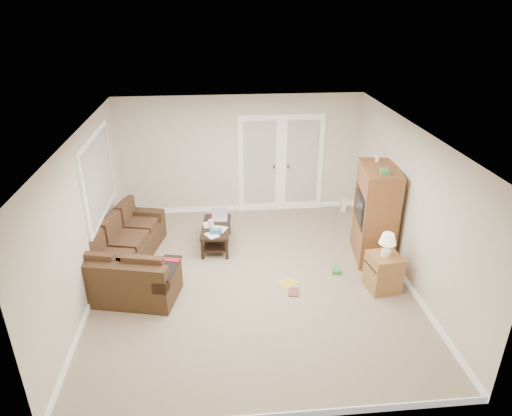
{
  "coord_description": "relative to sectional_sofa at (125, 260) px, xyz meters",
  "views": [
    {
      "loc": [
        -0.53,
        -6.28,
        4.27
      ],
      "look_at": [
        0.11,
        0.46,
        1.1
      ],
      "focal_mm": 32.0,
      "sensor_mm": 36.0,
      "label": 1
    }
  ],
  "objects": [
    {
      "name": "wall_back",
      "position": [
        2.08,
        2.4,
        0.96
      ],
      "size": [
        5.0,
        0.02,
        2.5
      ],
      "primitive_type": "cube",
      "color": "beige",
      "rests_on": "floor"
    },
    {
      "name": "floor_magazine",
      "position": [
        2.66,
        -0.48,
        -0.29
      ],
      "size": [
        0.38,
        0.35,
        0.01
      ],
      "primitive_type": "cube",
      "rotation": [
        0.0,
        0.0,
        0.55
      ],
      "color": "gold",
      "rests_on": "floor"
    },
    {
      "name": "baseboards",
      "position": [
        2.08,
        -0.35,
        -0.24
      ],
      "size": [
        5.0,
        5.5,
        0.1
      ],
      "primitive_type": null,
      "color": "white",
      "rests_on": "floor"
    },
    {
      "name": "coffee_table",
      "position": [
        1.53,
        0.87,
        -0.07
      ],
      "size": [
        0.59,
        1.06,
        0.69
      ],
      "rotation": [
        0.0,
        0.0,
        -0.09
      ],
      "color": "black",
      "rests_on": "floor"
    },
    {
      "name": "tv_armoire",
      "position": [
        4.28,
        0.24,
        0.56
      ],
      "size": [
        0.72,
        1.12,
        1.81
      ],
      "rotation": [
        0.0,
        0.0,
        -0.14
      ],
      "color": "brown",
      "rests_on": "floor"
    },
    {
      "name": "window_left",
      "position": [
        -0.38,
        0.65,
        1.26
      ],
      "size": [
        0.05,
        1.92,
        1.42
      ],
      "color": "white",
      "rests_on": "wall_left"
    },
    {
      "name": "floor",
      "position": [
        2.08,
        -0.35,
        -0.29
      ],
      "size": [
        5.5,
        5.5,
        0.0
      ],
      "primitive_type": "plane",
      "color": "tan",
      "rests_on": "ground"
    },
    {
      "name": "sectional_sofa",
      "position": [
        0.0,
        0.0,
        0.0
      ],
      "size": [
        1.75,
        2.72,
        0.75
      ],
      "rotation": [
        0.0,
        0.0,
        -0.23
      ],
      "color": "#432E1A",
      "rests_on": "floor"
    },
    {
      "name": "space_heater",
      "position": [
        4.28,
        2.1,
        -0.14
      ],
      "size": [
        0.14,
        0.13,
        0.3
      ],
      "primitive_type": "cube",
      "rotation": [
        0.0,
        0.0,
        -0.24
      ],
      "color": "white",
      "rests_on": "floor"
    },
    {
      "name": "floor_greenbox",
      "position": [
        3.52,
        -0.25,
        -0.26
      ],
      "size": [
        0.17,
        0.2,
        0.07
      ],
      "primitive_type": "cube",
      "rotation": [
        0.0,
        0.0,
        -0.18
      ],
      "color": "#419043",
      "rests_on": "floor"
    },
    {
      "name": "side_cabinet",
      "position": [
        4.13,
        -0.77,
        0.06
      ],
      "size": [
        0.53,
        0.53,
        0.99
      ],
      "rotation": [
        0.0,
        0.0,
        0.14
      ],
      "color": "#A06E3A",
      "rests_on": "floor"
    },
    {
      "name": "wall_right",
      "position": [
        4.58,
        -0.35,
        0.96
      ],
      "size": [
        0.02,
        5.5,
        2.5
      ],
      "primitive_type": "cube",
      "color": "beige",
      "rests_on": "floor"
    },
    {
      "name": "floor_book",
      "position": [
        2.63,
        -0.75,
        -0.29
      ],
      "size": [
        0.2,
        0.25,
        0.02
      ],
      "primitive_type": "imported",
      "rotation": [
        0.0,
        0.0,
        -0.18
      ],
      "color": "brown",
      "rests_on": "floor"
    },
    {
      "name": "french_doors",
      "position": [
        2.93,
        2.36,
        0.74
      ],
      "size": [
        1.8,
        0.05,
        2.13
      ],
      "color": "white",
      "rests_on": "floor"
    },
    {
      "name": "wall_front",
      "position": [
        2.08,
        -3.1,
        0.96
      ],
      "size": [
        5.0,
        0.02,
        2.5
      ],
      "primitive_type": "cube",
      "color": "beige",
      "rests_on": "floor"
    },
    {
      "name": "ceiling",
      "position": [
        2.08,
        -0.35,
        2.21
      ],
      "size": [
        5.0,
        5.5,
        0.02
      ],
      "primitive_type": "cube",
      "color": "silver",
      "rests_on": "wall_back"
    },
    {
      "name": "wall_left",
      "position": [
        -0.42,
        -0.35,
        0.96
      ],
      "size": [
        0.02,
        5.5,
        2.5
      ],
      "primitive_type": "cube",
      "color": "beige",
      "rests_on": "floor"
    }
  ]
}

